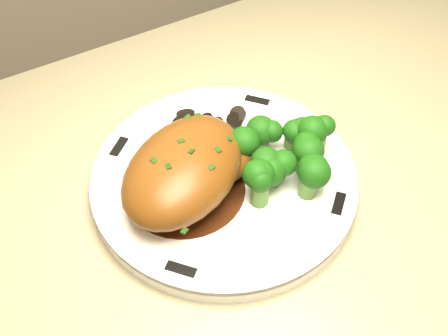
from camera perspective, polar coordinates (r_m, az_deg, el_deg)
plate at (r=0.58m, az=0.00°, el=-1.24°), size 0.35×0.35×0.02m
rim_accent_0 at (r=0.65m, az=3.39°, el=6.87°), size 0.03×0.03×0.00m
rim_accent_1 at (r=0.61m, az=-10.61°, el=2.14°), size 0.03×0.03×0.00m
rim_accent_2 at (r=0.51m, az=-4.40°, el=-10.23°), size 0.03×0.03×0.00m
rim_accent_3 at (r=0.56m, az=11.57°, el=-3.58°), size 0.03×0.03×0.00m
gravy_pool at (r=0.56m, az=-4.02°, el=-2.14°), size 0.12×0.12×0.00m
chicken_breast at (r=0.54m, az=-3.64°, el=-0.04°), size 0.18×0.16×0.06m
mushroom_pile at (r=0.61m, az=-2.32°, el=4.05°), size 0.09×0.07×0.02m
broccoli_florets at (r=0.56m, az=6.01°, el=1.47°), size 0.11×0.10×0.04m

